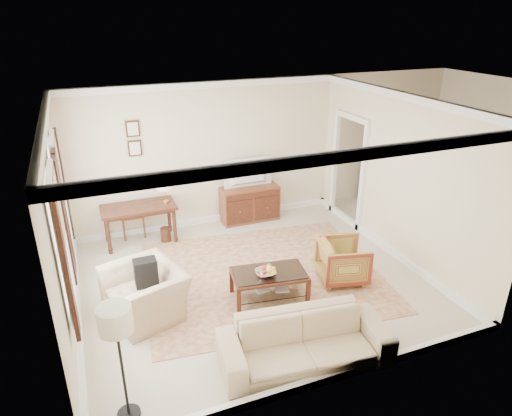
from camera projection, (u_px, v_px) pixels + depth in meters
room_shell at (251, 134)px, 6.60m from camera, size 5.51×5.01×2.91m
annex_bedroom at (424, 199)px, 9.95m from camera, size 3.00×2.70×2.90m
window_front at (62, 244)px, 5.45m from camera, size 0.12×1.56×1.80m
window_rear at (61, 197)px, 6.82m from camera, size 0.12×1.56×1.80m
doorway at (348, 172)px, 9.35m from camera, size 0.10×1.12×2.25m
rug at (262, 275)px, 7.71m from camera, size 4.20×3.72×0.01m
writing_desk at (139, 211)px, 8.58m from camera, size 1.37×0.69×0.75m
desk_chair at (131, 211)px, 8.89m from camera, size 0.52×0.52×1.05m
desk_lamp at (165, 190)px, 8.61m from camera, size 0.32×0.32×0.50m
framed_prints at (134, 138)px, 8.45m from camera, size 0.25×0.04×0.68m
sideboard at (250, 204)px, 9.62m from camera, size 1.21×0.47×0.75m
tv at (250, 165)px, 9.26m from camera, size 0.99×0.57×0.13m
coffee_table at (269, 278)px, 6.95m from camera, size 1.21×0.81×0.48m
fruit_bowl at (266, 272)px, 6.80m from camera, size 0.42×0.42×0.10m
book_a at (254, 289)px, 7.00m from camera, size 0.28×0.05×0.38m
book_b at (275, 287)px, 7.05m from camera, size 0.27×0.12×0.38m
striped_armchair at (343, 259)px, 7.45m from camera, size 0.86×0.89×0.77m
club_armchair at (145, 285)px, 6.55m from camera, size 1.02×1.28×0.97m
backpack at (146, 270)px, 6.45m from camera, size 0.25×0.34×0.40m
sofa at (305, 335)px, 5.65m from camera, size 2.19×0.88×0.83m
floor_lamp at (116, 328)px, 4.57m from camera, size 0.35×0.35×1.43m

